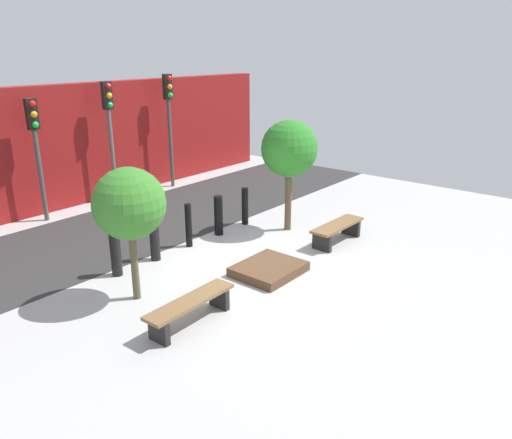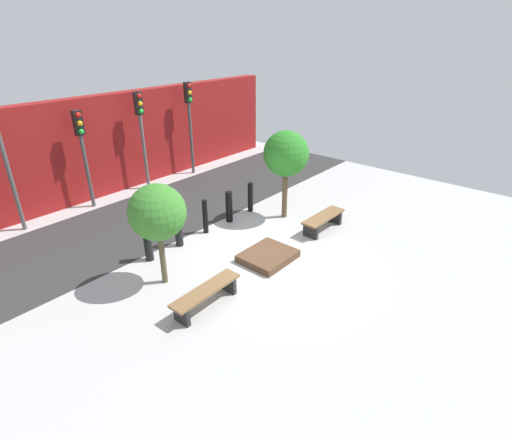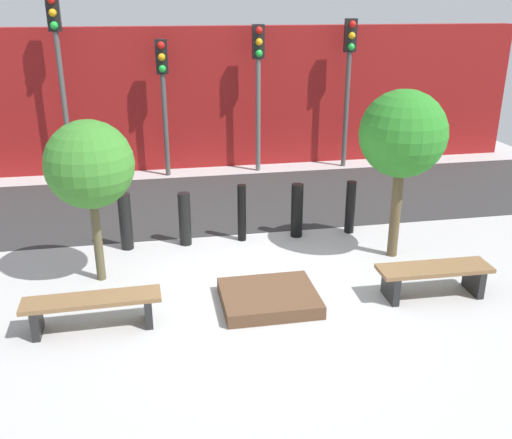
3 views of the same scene
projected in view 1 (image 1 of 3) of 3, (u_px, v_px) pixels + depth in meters
ground_plane at (259, 270)px, 10.51m from camera, size 18.00×18.00×0.00m
road_strip at (132, 226)px, 13.05m from camera, size 18.00×3.83×0.01m
building_facade at (62, 147)px, 14.27m from camera, size 16.20×0.50×3.47m
bench_left at (191, 306)px, 8.36m from camera, size 1.79×0.45×0.45m
bench_right at (337, 229)px, 11.88m from camera, size 1.67×0.52×0.47m
planter_bed at (269, 269)px, 10.31m from camera, size 1.35×1.15×0.19m
tree_behind_left_bench at (129, 204)px, 8.73m from camera, size 1.29×1.29×2.49m
tree_behind_right_bench at (289, 150)px, 12.18m from camera, size 1.39×1.39×2.79m
bollard_far_left at (116, 252)px, 10.11m from camera, size 0.22×0.22×1.00m
bollard_left at (155, 239)px, 10.86m from camera, size 0.21×0.21×0.95m
bollard_center at (189, 225)px, 11.59m from camera, size 0.15×0.15×1.04m
bollard_right at (218, 216)px, 12.34m from camera, size 0.22×0.22×0.99m
bollard_far_right at (245, 206)px, 13.09m from camera, size 0.18×0.18×0.99m
traffic_light_mid_west at (36, 137)px, 12.80m from camera, size 0.28×0.27×3.23m
traffic_light_mid_east at (110, 120)px, 14.40m from camera, size 0.28×0.27×3.53m
traffic_light_east at (169, 110)px, 16.04m from camera, size 0.28×0.27×3.65m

